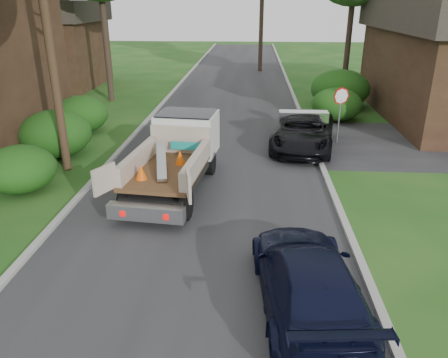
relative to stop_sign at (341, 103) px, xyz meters
name	(u,v)px	position (x,y,z in m)	size (l,w,h in m)	color
ground	(196,242)	(-5.20, -9.00, -1.78)	(120.00, 120.00, 0.00)	#184A15
road	(222,134)	(-5.20, 1.00, -1.77)	(8.00, 90.00, 0.02)	#28282B
curb_left	(137,131)	(-9.30, 1.00, -1.72)	(0.20, 90.00, 0.12)	#9E9E99
curb_right	(309,135)	(-1.10, 1.00, -1.72)	(0.20, 90.00, 0.12)	#9E9E99
stop_sign	(341,103)	(0.00, 0.00, 0.00)	(0.71, 0.32, 2.48)	slate
utility_pole	(47,24)	(-10.68, -4.02, 3.40)	(2.42, 1.25, 10.00)	#382619
house_left_far	(47,43)	(-18.70, 13.00, 1.27)	(7.56, 7.56, 6.00)	#332015
hedge_left_a	(20,169)	(-11.40, -6.00, -1.01)	(2.34, 2.34, 1.53)	#0E3E0E
hedge_left_b	(55,134)	(-11.70, -2.50, -0.84)	(2.86, 2.86, 1.87)	#0E3E0E
hedge_left_c	(80,114)	(-12.00, 1.00, -0.93)	(2.60, 2.60, 1.70)	#0E3E0E
hedge_right_a	(336,104)	(0.60, 4.00, -0.93)	(2.60, 2.60, 1.70)	#0E3E0E
hedge_right_b	(340,89)	(1.30, 7.00, -0.67)	(3.38, 3.38, 2.21)	#0E3E0E
flatbed_truck	(180,148)	(-6.26, -4.82, -0.58)	(3.00, 6.02, 2.20)	black
black_pickup	(303,131)	(-1.60, -0.77, -1.04)	(2.44, 5.29, 1.47)	black
navy_suv	(308,280)	(-2.60, -11.50, -1.08)	(1.94, 4.78, 1.39)	black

